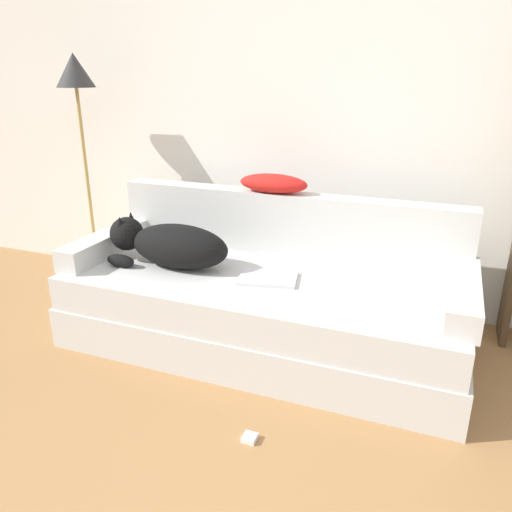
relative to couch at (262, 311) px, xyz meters
The scene contains 10 objects.
wall_back 1.40m from the couch, 72.05° to the left, with size 6.81×0.06×2.70m.
couch is the anchor object (origin of this frame).
couch_backrest 0.57m from the couch, 90.00° to the left, with size 2.16×0.15×0.38m.
couch_arm_left 1.06m from the couch, behind, with size 0.15×0.76×0.13m.
couch_arm_right 1.06m from the couch, ahead, with size 0.15×0.76×0.13m.
dog 0.65m from the couch, behind, with size 0.75×0.29×0.28m.
laptop 0.23m from the couch, 40.71° to the right, with size 0.35×0.29×0.02m.
throw_pillow 0.76m from the couch, 101.36° to the left, with size 0.42×0.17×0.11m.
floor_lamp 1.91m from the couch, 164.20° to the left, with size 0.25×0.25×1.60m.
power_adapter 0.84m from the couch, 72.97° to the right, with size 0.06×0.06×0.02m.
Camera 1 is at (0.65, -0.88, 1.48)m, focal length 35.00 mm.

